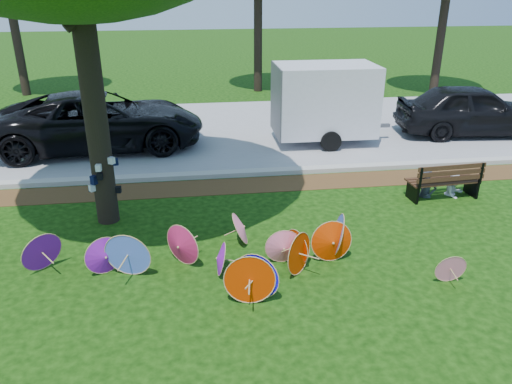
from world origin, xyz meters
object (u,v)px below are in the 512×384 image
(cargo_trailer, at_px, (325,99))
(person_left, at_px, (429,170))
(black_van, at_px, (100,121))
(person_right, at_px, (457,174))
(dark_pickup, at_px, (473,110))
(park_bench, at_px, (443,179))
(parasol_pile, at_px, (236,252))

(cargo_trailer, height_order, person_left, cargo_trailer)
(black_van, distance_m, person_right, 9.81)
(dark_pickup, bearing_deg, park_bench, 150.03)
(cargo_trailer, relative_size, person_right, 2.75)
(black_van, bearing_deg, cargo_trailer, -97.01)
(cargo_trailer, bearing_deg, park_bench, -69.47)
(parasol_pile, xyz_separation_m, park_bench, (4.99, 2.53, 0.07))
(dark_pickup, xyz_separation_m, person_right, (-2.94, -4.58, -0.27))
(dark_pickup, distance_m, cargo_trailer, 4.93)
(cargo_trailer, xyz_separation_m, person_left, (1.27, -4.44, -0.67))
(cargo_trailer, bearing_deg, person_left, -73.35)
(parasol_pile, height_order, dark_pickup, dark_pickup)
(cargo_trailer, distance_m, park_bench, 4.85)
(black_van, relative_size, cargo_trailer, 2.04)
(person_left, height_order, person_right, person_left)
(person_left, distance_m, person_right, 0.71)
(parasol_pile, distance_m, cargo_trailer, 7.84)
(park_bench, bearing_deg, person_left, 167.89)
(park_bench, height_order, person_left, person_left)
(dark_pickup, height_order, cargo_trailer, cargo_trailer)
(dark_pickup, bearing_deg, person_right, 152.73)
(person_right, bearing_deg, parasol_pile, -172.74)
(black_van, relative_size, dark_pickup, 1.26)
(black_van, distance_m, cargo_trailer, 6.66)
(parasol_pile, relative_size, person_left, 5.69)
(person_left, bearing_deg, person_right, 19.55)
(cargo_trailer, distance_m, person_left, 4.66)
(cargo_trailer, bearing_deg, black_van, 178.28)
(person_right, bearing_deg, park_bench, 169.63)
(cargo_trailer, relative_size, park_bench, 1.75)
(park_bench, distance_m, person_left, 0.41)
(dark_pickup, relative_size, cargo_trailer, 1.61)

